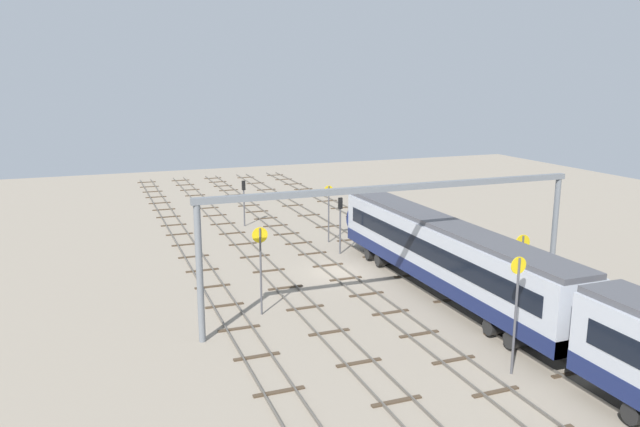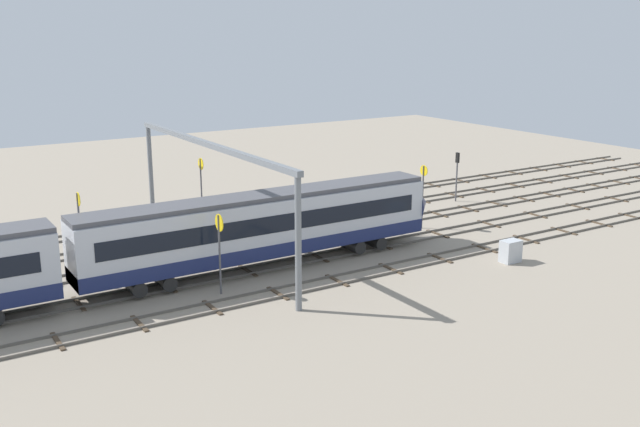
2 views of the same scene
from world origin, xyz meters
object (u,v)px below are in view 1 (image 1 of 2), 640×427
(signal_light_trackside_departure, at_px, (340,217))
(speed_sign_near_foreground, at_px, (260,258))
(signal_light_trackside_approach, at_px, (244,196))
(train, at_px, (578,322))
(speed_sign_far_trackside, at_px, (329,207))
(overhead_gantry, at_px, (398,212))
(relay_cabinet, at_px, (428,226))
(speed_sign_distant_end, at_px, (516,302))
(speed_sign_mid_trackside, at_px, (521,261))

(signal_light_trackside_departure, bearing_deg, speed_sign_near_foreground, 137.66)
(speed_sign_near_foreground, relative_size, signal_light_trackside_approach, 1.22)
(train, bearing_deg, speed_sign_far_trackside, 4.25)
(train, relative_size, speed_sign_near_foreground, 9.38)
(speed_sign_near_foreground, bearing_deg, train, -136.99)
(overhead_gantry, height_order, speed_sign_near_foreground, overhead_gantry)
(overhead_gantry, bearing_deg, relay_cabinet, -36.19)
(speed_sign_distant_end, height_order, signal_light_trackside_approach, speed_sign_distant_end)
(speed_sign_distant_end, height_order, signal_light_trackside_departure, speed_sign_distant_end)
(train, relative_size, signal_light_trackside_departure, 10.90)
(signal_light_trackside_approach, bearing_deg, signal_light_trackside_departure, -158.15)
(train, height_order, signal_light_trackside_approach, train)
(train, distance_m, relay_cabinet, 27.45)
(signal_light_trackside_approach, bearing_deg, relay_cabinet, -120.78)
(speed_sign_mid_trackside, bearing_deg, speed_sign_near_foreground, 70.57)
(speed_sign_distant_end, xyz_separation_m, signal_light_trackside_departure, (21.93, -0.27, -0.62))
(train, relative_size, speed_sign_distant_end, 8.65)
(speed_sign_distant_end, xyz_separation_m, signal_light_trackside_approach, (34.06, 4.59, -0.74))
(speed_sign_distant_end, bearing_deg, speed_sign_far_trackside, -1.66)
(overhead_gantry, xyz_separation_m, speed_sign_distant_end, (-8.97, -1.54, -2.60))
(signal_light_trackside_approach, bearing_deg, speed_sign_far_trackside, -147.71)
(relay_cabinet, bearing_deg, overhead_gantry, 143.81)
(speed_sign_mid_trackside, xyz_separation_m, signal_light_trackside_departure, (15.49, 5.22, -0.21))
(speed_sign_mid_trackside, relative_size, signal_light_trackside_departure, 1.04)
(speed_sign_near_foreground, bearing_deg, speed_sign_distant_end, -141.73)
(speed_sign_mid_trackside, xyz_separation_m, relay_cabinet, (18.74, -4.83, -2.49))
(signal_light_trackside_departure, bearing_deg, overhead_gantry, 172.07)
(speed_sign_mid_trackside, height_order, signal_light_trackside_departure, speed_sign_mid_trackside)
(overhead_gantry, distance_m, speed_sign_far_trackside, 17.08)
(overhead_gantry, bearing_deg, train, -157.12)
(speed_sign_mid_trackside, bearing_deg, overhead_gantry, 70.12)
(train, bearing_deg, signal_light_trackside_departure, 6.09)
(signal_light_trackside_approach, bearing_deg, overhead_gantry, -173.05)
(speed_sign_far_trackside, height_order, signal_light_trackside_approach, speed_sign_far_trackside)
(overhead_gantry, bearing_deg, signal_light_trackside_approach, 6.95)
(speed_sign_near_foreground, xyz_separation_m, signal_light_trackside_departure, (10.33, -9.42, -0.47))
(speed_sign_mid_trackside, xyz_separation_m, signal_light_trackside_approach, (27.62, 10.08, -0.34))
(speed_sign_distant_end, height_order, relay_cabinet, speed_sign_distant_end)
(signal_light_trackside_approach, height_order, signal_light_trackside_departure, signal_light_trackside_departure)
(speed_sign_mid_trackside, distance_m, speed_sign_far_trackside, 19.75)
(train, relative_size, overhead_gantry, 2.11)
(train, distance_m, signal_light_trackside_approach, 35.95)
(train, xyz_separation_m, overhead_gantry, (10.11, 4.27, 3.58))
(speed_sign_far_trackside, xyz_separation_m, relay_cabinet, (-0.44, -9.57, -2.40))
(train, xyz_separation_m, signal_light_trackside_approach, (35.19, 7.33, 0.23))
(speed_sign_near_foreground, distance_m, signal_light_trackside_departure, 13.99)
(speed_sign_near_foreground, height_order, signal_light_trackside_departure, speed_sign_near_foreground)
(train, height_order, overhead_gantry, overhead_gantry)
(speed_sign_distant_end, distance_m, relay_cabinet, 27.36)
(speed_sign_near_foreground, relative_size, speed_sign_mid_trackside, 1.11)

